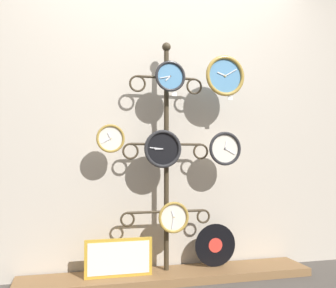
{
  "coord_description": "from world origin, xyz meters",
  "views": [
    {
      "loc": [
        -0.75,
        -2.52,
        0.91
      ],
      "look_at": [
        0.0,
        0.36,
        1.02
      ],
      "focal_mm": 42.0,
      "sensor_mm": 36.0,
      "label": 1
    }
  ],
  "objects_px": {
    "clock_middle_left": "(110,139)",
    "clock_middle_center": "(163,149)",
    "vinyl_record": "(215,245)",
    "picture_frame": "(119,258)",
    "clock_bottom_center": "(174,217)",
    "clock_middle_right": "(225,149)",
    "clock_top_center": "(170,76)",
    "display_stand": "(166,201)",
    "clock_top_right": "(225,76)"
  },
  "relations": [
    {
      "from": "clock_top_right",
      "to": "picture_frame",
      "type": "height_order",
      "value": "clock_top_right"
    },
    {
      "from": "clock_middle_right",
      "to": "picture_frame",
      "type": "relative_size",
      "value": 0.54
    },
    {
      "from": "clock_middle_center",
      "to": "clock_top_right",
      "type": "bearing_deg",
      "value": -1.01
    },
    {
      "from": "display_stand",
      "to": "clock_middle_right",
      "type": "bearing_deg",
      "value": -11.17
    },
    {
      "from": "clock_middle_center",
      "to": "vinyl_record",
      "type": "height_order",
      "value": "clock_middle_center"
    },
    {
      "from": "clock_middle_center",
      "to": "picture_frame",
      "type": "distance_m",
      "value": 0.85
    },
    {
      "from": "clock_middle_center",
      "to": "vinyl_record",
      "type": "relative_size",
      "value": 0.85
    },
    {
      "from": "clock_middle_left",
      "to": "clock_bottom_center",
      "type": "distance_m",
      "value": 0.75
    },
    {
      "from": "clock_middle_center",
      "to": "clock_middle_right",
      "type": "distance_m",
      "value": 0.5
    },
    {
      "from": "clock_middle_right",
      "to": "clock_top_center",
      "type": "bearing_deg",
      "value": -179.5
    },
    {
      "from": "clock_bottom_center",
      "to": "picture_frame",
      "type": "relative_size",
      "value": 0.48
    },
    {
      "from": "clock_top_center",
      "to": "clock_middle_right",
      "type": "height_order",
      "value": "clock_top_center"
    },
    {
      "from": "display_stand",
      "to": "clock_top_right",
      "type": "relative_size",
      "value": 5.65
    },
    {
      "from": "clock_top_center",
      "to": "vinyl_record",
      "type": "relative_size",
      "value": 0.7
    },
    {
      "from": "display_stand",
      "to": "picture_frame",
      "type": "bearing_deg",
      "value": -166.54
    },
    {
      "from": "clock_top_right",
      "to": "picture_frame",
      "type": "bearing_deg",
      "value": 179.81
    },
    {
      "from": "clock_bottom_center",
      "to": "clock_middle_right",
      "type": "bearing_deg",
      "value": -1.06
    },
    {
      "from": "clock_middle_left",
      "to": "vinyl_record",
      "type": "xyz_separation_m",
      "value": [
        0.83,
        0.07,
        -0.83
      ]
    },
    {
      "from": "clock_middle_left",
      "to": "vinyl_record",
      "type": "height_order",
      "value": "clock_middle_left"
    },
    {
      "from": "display_stand",
      "to": "clock_middle_center",
      "type": "bearing_deg",
      "value": -120.64
    },
    {
      "from": "clock_bottom_center",
      "to": "vinyl_record",
      "type": "relative_size",
      "value": 0.7
    },
    {
      "from": "clock_top_center",
      "to": "clock_bottom_center",
      "type": "bearing_deg",
      "value": 21.37
    },
    {
      "from": "clock_top_right",
      "to": "vinyl_record",
      "type": "bearing_deg",
      "value": 124.25
    },
    {
      "from": "clock_middle_right",
      "to": "clock_bottom_center",
      "type": "bearing_deg",
      "value": 178.94
    },
    {
      "from": "clock_top_center",
      "to": "clock_middle_center",
      "type": "height_order",
      "value": "clock_top_center"
    },
    {
      "from": "clock_bottom_center",
      "to": "vinyl_record",
      "type": "bearing_deg",
      "value": 10.75
    },
    {
      "from": "clock_bottom_center",
      "to": "picture_frame",
      "type": "xyz_separation_m",
      "value": [
        -0.41,
        -0.01,
        -0.27
      ]
    },
    {
      "from": "clock_top_right",
      "to": "display_stand",
      "type": "bearing_deg",
      "value": 168.34
    },
    {
      "from": "clock_middle_center",
      "to": "display_stand",
      "type": "bearing_deg",
      "value": 59.36
    },
    {
      "from": "clock_top_right",
      "to": "clock_bottom_center",
      "type": "xyz_separation_m",
      "value": [
        -0.42,
        0.01,
        -1.09
      ]
    },
    {
      "from": "clock_middle_left",
      "to": "clock_middle_right",
      "type": "height_order",
      "value": "clock_middle_left"
    },
    {
      "from": "clock_middle_right",
      "to": "picture_frame",
      "type": "bearing_deg",
      "value": -179.88
    },
    {
      "from": "clock_middle_left",
      "to": "clock_bottom_center",
      "type": "xyz_separation_m",
      "value": [
        0.47,
        -0.0,
        -0.59
      ]
    },
    {
      "from": "clock_middle_left",
      "to": "clock_middle_center",
      "type": "distance_m",
      "value": 0.4
    },
    {
      "from": "display_stand",
      "to": "vinyl_record",
      "type": "relative_size",
      "value": 5.41
    },
    {
      "from": "clock_middle_center",
      "to": "vinyl_record",
      "type": "xyz_separation_m",
      "value": [
        0.45,
        0.07,
        -0.75
      ]
    },
    {
      "from": "clock_top_center",
      "to": "clock_middle_left",
      "type": "xyz_separation_m",
      "value": [
        -0.44,
        0.01,
        -0.47
      ]
    },
    {
      "from": "clock_top_right",
      "to": "clock_top_center",
      "type": "bearing_deg",
      "value": 179.92
    },
    {
      "from": "clock_middle_center",
      "to": "picture_frame",
      "type": "relative_size",
      "value": 0.59
    },
    {
      "from": "vinyl_record",
      "to": "picture_frame",
      "type": "distance_m",
      "value": 0.78
    },
    {
      "from": "clock_middle_center",
      "to": "clock_middle_right",
      "type": "bearing_deg",
      "value": -0.49
    },
    {
      "from": "display_stand",
      "to": "clock_bottom_center",
      "type": "distance_m",
      "value": 0.14
    },
    {
      "from": "display_stand",
      "to": "clock_middle_center",
      "type": "relative_size",
      "value": 6.34
    },
    {
      "from": "display_stand",
      "to": "clock_middle_right",
      "type": "distance_m",
      "value": 0.61
    },
    {
      "from": "clock_middle_center",
      "to": "picture_frame",
      "type": "height_order",
      "value": "clock_middle_center"
    },
    {
      "from": "clock_middle_left",
      "to": "picture_frame",
      "type": "xyz_separation_m",
      "value": [
        0.06,
        -0.01,
        -0.86
      ]
    },
    {
      "from": "display_stand",
      "to": "clock_bottom_center",
      "type": "bearing_deg",
      "value": -66.65
    },
    {
      "from": "display_stand",
      "to": "clock_top_right",
      "type": "xyz_separation_m",
      "value": [
        0.45,
        -0.09,
        0.97
      ]
    },
    {
      "from": "clock_top_right",
      "to": "picture_frame",
      "type": "xyz_separation_m",
      "value": [
        -0.83,
        0.0,
        -1.36
      ]
    },
    {
      "from": "display_stand",
      "to": "picture_frame",
      "type": "height_order",
      "value": "display_stand"
    }
  ]
}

